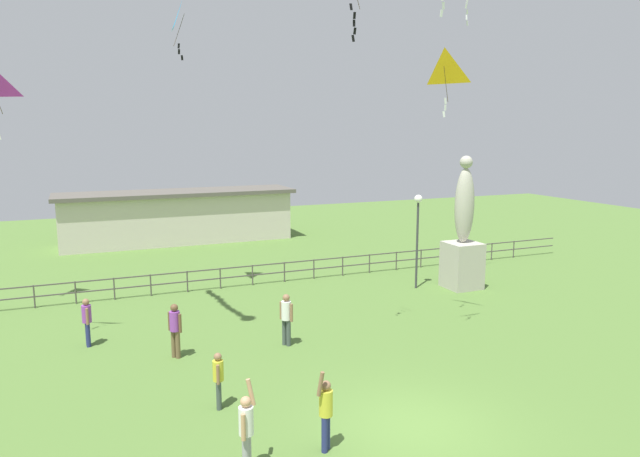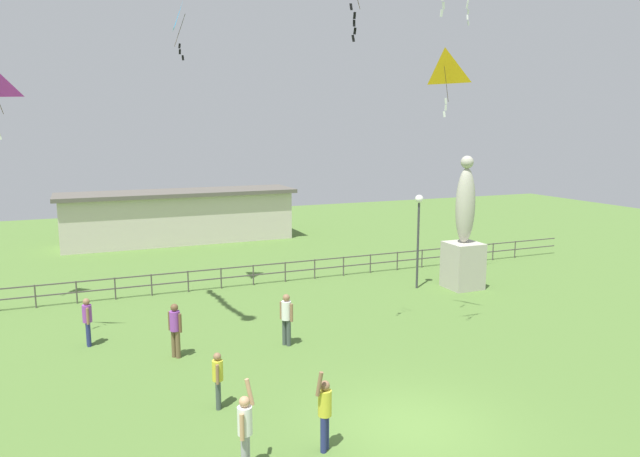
% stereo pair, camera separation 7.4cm
% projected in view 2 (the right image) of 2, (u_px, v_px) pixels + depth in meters
% --- Properties ---
extents(ground_plane, '(80.00, 80.00, 0.00)m').
position_uv_depth(ground_plane, '(414.00, 427.00, 13.95)').
color(ground_plane, '#517533').
extents(statue_monument, '(1.46, 1.46, 5.94)m').
position_uv_depth(statue_monument, '(464.00, 243.00, 25.95)').
color(statue_monument, '#B2AD9E').
rests_on(statue_monument, ground_plane).
extents(lamppost, '(0.36, 0.36, 4.23)m').
position_uv_depth(lamppost, '(419.00, 220.00, 25.71)').
color(lamppost, '#38383D').
rests_on(lamppost, ground_plane).
extents(person_0, '(0.33, 0.46, 1.75)m').
position_uv_depth(person_0, '(286.00, 316.00, 19.08)').
color(person_0, '#3F4C47').
rests_on(person_0, ground_plane).
extents(person_1, '(0.36, 0.44, 1.74)m').
position_uv_depth(person_1, '(175.00, 327.00, 18.05)').
color(person_1, brown).
rests_on(person_1, ground_plane).
extents(person_2, '(0.46, 0.40, 1.93)m').
position_uv_depth(person_2, '(325.00, 410.00, 12.76)').
color(person_2, navy).
rests_on(person_2, ground_plane).
extents(person_3, '(0.42, 0.46, 1.97)m').
position_uv_depth(person_3, '(245.00, 428.00, 11.95)').
color(person_3, '#99999E').
rests_on(person_3, ground_plane).
extents(person_4, '(0.28, 0.44, 1.49)m').
position_uv_depth(person_4, '(218.00, 376.00, 14.74)').
color(person_4, '#3F4C47').
rests_on(person_4, ground_plane).
extents(person_5, '(0.30, 0.49, 1.62)m').
position_uv_depth(person_5, '(87.00, 319.00, 19.05)').
color(person_5, navy).
rests_on(person_5, ground_plane).
extents(kite_1, '(0.75, 1.07, 2.41)m').
position_uv_depth(kite_1, '(185.00, 15.00, 22.83)').
color(kite_1, '#198CD1').
extents(kite_4, '(0.91, 1.20, 2.24)m').
position_uv_depth(kite_4, '(444.00, 67.00, 19.13)').
color(kite_4, yellow).
extents(waterfront_railing, '(36.06, 0.06, 0.95)m').
position_uv_depth(waterfront_railing, '(242.00, 273.00, 26.42)').
color(waterfront_railing, '#4C4742').
rests_on(waterfront_railing, ground_plane).
extents(pavilion_building, '(14.60, 3.78, 3.26)m').
position_uv_depth(pavilion_building, '(179.00, 216.00, 36.85)').
color(pavilion_building, beige).
rests_on(pavilion_building, ground_plane).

